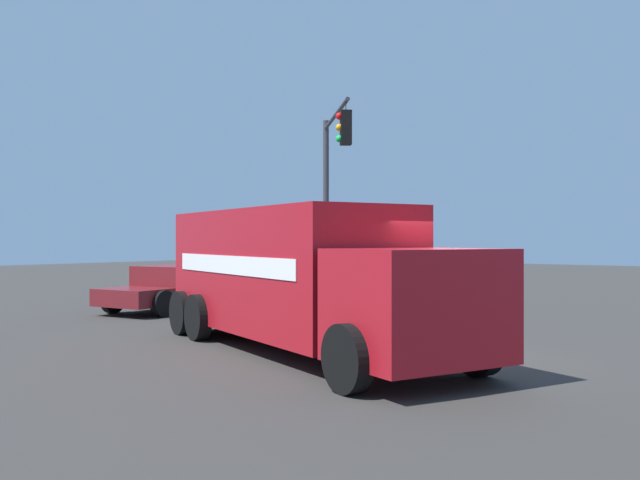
# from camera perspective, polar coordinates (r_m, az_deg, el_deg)

# --- Properties ---
(ground_plane) EXTENTS (100.00, 100.00, 0.00)m
(ground_plane) POSITION_cam_1_polar(r_m,az_deg,el_deg) (12.71, 8.73, -9.87)
(ground_plane) COLOR #33302D
(delivery_truck) EXTENTS (8.88, 5.71, 2.78)m
(delivery_truck) POSITION_cam_1_polar(r_m,az_deg,el_deg) (13.47, -1.58, -3.02)
(delivery_truck) COLOR #AD141E
(delivery_truck) RESTS_ON ground
(traffic_light_primary) EXTENTS (3.47, 3.69, 6.24)m
(traffic_light_primary) POSITION_cam_1_polar(r_m,az_deg,el_deg) (21.93, 0.96, 5.14)
(traffic_light_primary) COLOR #38383D
(traffic_light_primary) RESTS_ON ground
(pickup_maroon) EXTENTS (2.64, 5.36, 1.38)m
(pickup_maroon) POSITION_cam_1_polar(r_m,az_deg,el_deg) (21.77, -11.78, -3.81)
(pickup_maroon) COLOR maroon
(pickup_maroon) RESTS_ON ground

